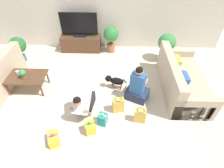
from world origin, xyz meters
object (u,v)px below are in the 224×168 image
(dog, at_px, (115,81))
(tv_console, at_px, (81,43))
(potted_plant_corner_left, at_px, (18,46))
(person_kneeling, at_px, (84,102))
(gift_bag_b, at_px, (118,105))
(coffee_table, at_px, (26,78))
(potted_plant_corner_right, at_px, (166,44))
(sofa_right, at_px, (181,80))
(mug, at_px, (18,72))
(gift_box_b, at_px, (90,128))
(tabletop_plant, at_px, (22,73))
(gift_bag_a, at_px, (140,116))
(potted_plant_back_right, at_px, (111,37))
(person_sitting, at_px, (137,88))
(gift_box_a, at_px, (103,119))
(gift_box_c, at_px, (54,139))
(tv, at_px, (79,26))

(dog, bearing_deg, tv_console, -137.08)
(potted_plant_corner_left, relative_size, person_kneeling, 0.95)
(gift_bag_b, bearing_deg, coffee_table, 163.89)
(potted_plant_corner_right, height_order, dog, potted_plant_corner_right)
(tv_console, xyz_separation_m, gift_bag_b, (1.26, -2.65, -0.07))
(gift_bag_b, bearing_deg, sofa_right, 26.03)
(tv_console, distance_m, mug, 2.29)
(gift_box_b, distance_m, tabletop_plant, 2.17)
(gift_bag_a, bearing_deg, person_kneeling, 169.91)
(person_kneeling, xyz_separation_m, gift_bag_a, (1.23, -0.22, -0.16))
(dog, bearing_deg, mug, -78.26)
(person_kneeling, height_order, gift_bag_a, person_kneeling)
(potted_plant_back_right, bearing_deg, potted_plant_corner_right, -15.68)
(potted_plant_back_right, distance_m, person_sitting, 2.30)
(dog, bearing_deg, gift_box_a, -0.41)
(gift_box_a, xyz_separation_m, mug, (-2.20, 1.11, 0.33))
(sofa_right, relative_size, gift_box_b, 6.08)
(gift_box_b, bearing_deg, gift_bag_b, 45.67)
(potted_plant_corner_left, xyz_separation_m, person_kneeling, (2.27, -2.00, -0.18))
(sofa_right, height_order, coffee_table, sofa_right)
(potted_plant_back_right, xyz_separation_m, gift_bag_a, (0.74, -2.87, -0.36))
(gift_box_c, bearing_deg, tabletop_plant, 126.40)
(person_kneeling, bearing_deg, tabletop_plant, 165.05)
(gift_box_a, bearing_deg, gift_box_b, -137.69)
(dog, distance_m, gift_box_b, 1.44)
(coffee_table, relative_size, gift_box_a, 2.86)
(potted_plant_corner_left, distance_m, gift_bag_b, 3.62)
(person_kneeling, xyz_separation_m, mug, (-1.77, 0.80, 0.13))
(dog, bearing_deg, gift_box_c, -24.62)
(coffee_table, height_order, gift_box_c, coffee_table)
(gift_box_a, xyz_separation_m, gift_bag_b, (0.33, 0.36, 0.05))
(sofa_right, xyz_separation_m, tv, (-2.84, 1.88, 0.56))
(potted_plant_corner_right, distance_m, gift_box_b, 3.39)
(person_kneeling, relative_size, gift_bag_a, 2.24)
(coffee_table, height_order, tv, tv)
(gift_box_a, relative_size, tabletop_plant, 1.50)
(tv, xyz_separation_m, gift_bag_a, (1.73, -2.92, -0.69))
(coffee_table, height_order, gift_box_a, coffee_table)
(gift_box_b, xyz_separation_m, tabletop_plant, (-1.76, 1.20, 0.41))
(gift_bag_b, xyz_separation_m, tabletop_plant, (-2.33, 0.62, 0.36))
(potted_plant_back_right, distance_m, person_kneeling, 2.71)
(mug, bearing_deg, gift_bag_b, -16.49)
(mug, bearing_deg, gift_bag_a, -18.82)
(person_kneeling, height_order, gift_box_c, person_kneeling)
(coffee_table, relative_size, gift_bag_b, 2.38)
(coffee_table, xyz_separation_m, gift_box_a, (1.98, -1.03, -0.24))
(gift_box_b, relative_size, mug, 2.75)
(coffee_table, bearing_deg, gift_box_b, -35.63)
(tv, relative_size, gift_bag_a, 3.13)
(person_sitting, bearing_deg, sofa_right, -137.20)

